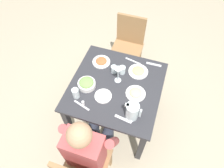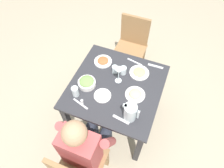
{
  "view_description": "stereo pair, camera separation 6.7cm",
  "coord_description": "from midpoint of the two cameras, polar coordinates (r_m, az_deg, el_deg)",
  "views": [
    {
      "loc": [
        0.35,
        -1.18,
        2.46
      ],
      "look_at": [
        -0.03,
        -0.03,
        0.76
      ],
      "focal_mm": 32.94,
      "sensor_mm": 36.0,
      "label": 1
    },
    {
      "loc": [
        0.42,
        -1.16,
        2.46
      ],
      "look_at": [
        -0.03,
        -0.03,
        0.76
      ],
      "focal_mm": 32.94,
      "sensor_mm": 36.0,
      "label": 2
    }
  ],
  "objects": [
    {
      "name": "dining_table",
      "position": [
        2.23,
        1.94,
        -2.05
      ],
      "size": [
        0.94,
        0.94,
        0.71
      ],
      "color": "#2D2D33",
      "rests_on": "ground_plane"
    },
    {
      "name": "knife_near",
      "position": [
        2.36,
        7.13,
        6.1
      ],
      "size": [
        0.18,
        0.06,
        0.01
      ],
      "primitive_type": "cube",
      "rotation": [
        0.0,
        0.0,
        -0.2
      ],
      "color": "silver",
      "rests_on": "dining_table"
    },
    {
      "name": "ground_plane",
      "position": [
        2.75,
        1.59,
        -8.91
      ],
      "size": [
        8.0,
        8.0,
        0.0
      ],
      "primitive_type": "plane",
      "color": "tan"
    },
    {
      "name": "plate_rice_curry",
      "position": [
        2.33,
        -1.69,
        6.39
      ],
      "size": [
        0.2,
        0.2,
        0.04
      ],
      "color": "white",
      "rests_on": "dining_table"
    },
    {
      "name": "fork_far",
      "position": [
        2.36,
        12.79,
        4.82
      ],
      "size": [
        0.17,
        0.03,
        0.01
      ],
      "primitive_type": "cube",
      "rotation": [
        0.0,
        0.0,
        0.02
      ],
      "color": "silver",
      "rests_on": "dining_table"
    },
    {
      "name": "diner_near",
      "position": [
        1.94,
        -6.12,
        -15.91
      ],
      "size": [
        0.48,
        0.53,
        1.17
      ],
      "color": "#B24C4C",
      "rests_on": "ground_plane"
    },
    {
      "name": "wine_glass",
      "position": [
        2.07,
        2.73,
        3.25
      ],
      "size": [
        0.08,
        0.08,
        0.2
      ],
      "color": "silver",
      "rests_on": "dining_table"
    },
    {
      "name": "water_pitcher",
      "position": [
        1.88,
        6.12,
        -7.81
      ],
      "size": [
        0.16,
        0.12,
        0.19
      ],
      "color": "silver",
      "rests_on": "dining_table"
    },
    {
      "name": "water_glass_center",
      "position": [
        2.22,
        1.67,
        4.05
      ],
      "size": [
        0.06,
        0.06,
        0.09
      ],
      "primitive_type": "cylinder",
      "color": "silver",
      "rests_on": "dining_table"
    },
    {
      "name": "salt_shaker",
      "position": [
        2.02,
        -7.35,
        -4.93
      ],
      "size": [
        0.03,
        0.03,
        0.05
      ],
      "color": "white",
      "rests_on": "dining_table"
    },
    {
      "name": "plate_yoghurt",
      "position": [
        2.06,
        -1.72,
        -3.17
      ],
      "size": [
        0.17,
        0.17,
        0.04
      ],
      "color": "white",
      "rests_on": "dining_table"
    },
    {
      "name": "fork_near",
      "position": [
        1.94,
        3.52,
        -9.83
      ],
      "size": [
        0.17,
        0.05,
        0.01
      ],
      "primitive_type": "cube",
      "rotation": [
        0.0,
        0.0,
        -0.14
      ],
      "color": "silver",
      "rests_on": "dining_table"
    },
    {
      "name": "knife_far",
      "position": [
        2.04,
        -7.77,
        -5.52
      ],
      "size": [
        0.18,
        0.07,
        0.01
      ],
      "primitive_type": "cube",
      "rotation": [
        0.0,
        0.0,
        -0.29
      ],
      "color": "silver",
      "rests_on": "dining_table"
    },
    {
      "name": "water_glass_by_pitcher",
      "position": [
        2.21,
        4.0,
        3.75
      ],
      "size": [
        0.07,
        0.07,
        0.09
      ],
      "primitive_type": "cylinder",
      "color": "silver",
      "rests_on": "dining_table"
    },
    {
      "name": "plate_fries",
      "position": [
        2.25,
        8.44,
        3.2
      ],
      "size": [
        0.21,
        0.21,
        0.04
      ],
      "color": "white",
      "rests_on": "dining_table"
    },
    {
      "name": "salad_bowl",
      "position": [
        2.12,
        -6.11,
        0.43
      ],
      "size": [
        0.18,
        0.18,
        0.09
      ],
      "color": "white",
      "rests_on": "dining_table"
    },
    {
      "name": "chair_far",
      "position": [
        2.86,
        6.16,
        10.81
      ],
      "size": [
        0.4,
        0.4,
        0.88
      ],
      "color": "#997047",
      "rests_on": "ground_plane"
    },
    {
      "name": "water_glass_far_right",
      "position": [
        2.06,
        -9.23,
        -2.09
      ],
      "size": [
        0.07,
        0.07,
        0.11
      ],
      "primitive_type": "cylinder",
      "color": "silver",
      "rests_on": "dining_table"
    },
    {
      "name": "plate_beans",
      "position": [
        2.08,
        7.37,
        -2.84
      ],
      "size": [
        0.2,
        0.2,
        0.05
      ],
      "color": "white",
      "rests_on": "dining_table"
    }
  ]
}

